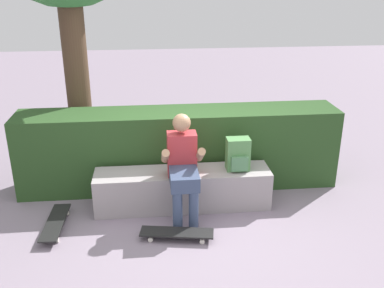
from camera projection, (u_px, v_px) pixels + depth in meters
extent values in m
plane|color=gray|center=(186.00, 224.00, 5.08)|extent=(24.00, 24.00, 0.00)
cube|color=#9B9394|center=(183.00, 189.00, 5.39)|extent=(2.13, 0.47, 0.48)
cube|color=#B73338|center=(182.00, 154.00, 5.14)|extent=(0.34, 0.22, 0.52)
sphere|color=tan|center=(182.00, 123.00, 4.99)|extent=(0.21, 0.21, 0.21)
cube|color=#384766|center=(184.00, 179.00, 4.92)|extent=(0.32, 0.40, 0.17)
cylinder|color=#384766|center=(178.00, 211.00, 4.89)|extent=(0.11, 0.11, 0.48)
cylinder|color=#384766|center=(194.00, 210.00, 4.91)|extent=(0.11, 0.11, 0.48)
cylinder|color=tan|center=(165.00, 156.00, 4.97)|extent=(0.09, 0.33, 0.27)
cylinder|color=tan|center=(200.00, 155.00, 5.01)|extent=(0.09, 0.33, 0.27)
cube|color=black|center=(177.00, 232.00, 4.78)|extent=(0.82, 0.33, 0.02)
cylinder|color=silver|center=(203.00, 234.00, 4.85)|extent=(0.06, 0.04, 0.05)
cylinder|color=silver|center=(202.00, 241.00, 4.71)|extent=(0.06, 0.04, 0.05)
cylinder|color=silver|center=(153.00, 232.00, 4.89)|extent=(0.06, 0.04, 0.05)
cylinder|color=silver|center=(151.00, 239.00, 4.75)|extent=(0.06, 0.04, 0.05)
cube|color=black|center=(55.00, 222.00, 4.97)|extent=(0.23, 0.81, 0.02)
cylinder|color=silver|center=(55.00, 214.00, 5.25)|extent=(0.03, 0.06, 0.05)
cylinder|color=silver|center=(68.00, 213.00, 5.26)|extent=(0.03, 0.06, 0.05)
cylinder|color=silver|center=(43.00, 240.00, 4.73)|extent=(0.03, 0.06, 0.05)
cylinder|color=silver|center=(57.00, 240.00, 4.74)|extent=(0.03, 0.06, 0.05)
cube|color=#51894C|center=(238.00, 154.00, 5.29)|extent=(0.28, 0.18, 0.40)
cube|color=#4E8255|center=(239.00, 164.00, 5.21)|extent=(0.20, 0.05, 0.18)
cube|color=#284820|center=(179.00, 149.00, 5.84)|extent=(4.18, 0.63, 1.05)
cylinder|color=#473323|center=(76.00, 69.00, 5.89)|extent=(0.32, 0.32, 3.00)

